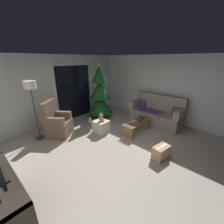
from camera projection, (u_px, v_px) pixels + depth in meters
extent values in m
plane|color=#9E9384|center=(121.00, 151.00, 3.86)|extent=(7.00, 7.00, 0.00)
cube|color=beige|center=(58.00, 90.00, 5.36)|extent=(5.72, 0.12, 2.50)
cube|color=beige|center=(170.00, 90.00, 5.39)|extent=(0.12, 6.00, 2.50)
cube|color=silver|center=(74.00, 91.00, 5.80)|extent=(1.60, 0.02, 2.20)
cube|color=black|center=(75.00, 93.00, 5.80)|extent=(1.50, 0.02, 2.10)
cube|color=gray|center=(155.00, 119.00, 5.47)|extent=(0.78, 1.91, 0.34)
cube|color=gray|center=(171.00, 118.00, 4.97)|extent=(0.69, 0.61, 0.14)
cube|color=gray|center=(155.00, 114.00, 5.37)|extent=(0.69, 0.61, 0.14)
cube|color=gray|center=(141.00, 110.00, 5.77)|extent=(0.69, 0.61, 0.14)
cube|color=gray|center=(160.00, 102.00, 5.46)|extent=(0.22, 1.90, 0.60)
cube|color=gray|center=(180.00, 114.00, 4.75)|extent=(0.76, 0.21, 0.28)
cube|color=gray|center=(136.00, 104.00, 5.87)|extent=(0.76, 0.21, 0.28)
cube|color=#47386B|center=(149.00, 110.00, 5.49)|extent=(0.61, 0.91, 0.02)
cube|color=#47386B|center=(177.00, 112.00, 4.97)|extent=(0.12, 0.32, 0.28)
cube|color=#47386B|center=(142.00, 104.00, 5.87)|extent=(0.12, 0.32, 0.28)
cube|color=olive|center=(141.00, 124.00, 4.65)|extent=(1.10, 0.05, 0.04)
cube|color=olive|center=(139.00, 123.00, 4.71)|extent=(1.10, 0.05, 0.04)
cube|color=olive|center=(137.00, 122.00, 4.77)|extent=(1.10, 0.05, 0.04)
cube|color=olive|center=(135.00, 121.00, 4.82)|extent=(1.10, 0.05, 0.04)
cube|color=olive|center=(132.00, 121.00, 4.88)|extent=(1.10, 0.05, 0.04)
cube|color=olive|center=(128.00, 132.00, 4.49)|extent=(0.05, 0.36, 0.34)
cube|color=olive|center=(144.00, 123.00, 5.17)|extent=(0.05, 0.36, 0.34)
cube|color=black|center=(131.00, 125.00, 4.52)|extent=(0.09, 0.16, 0.02)
cube|color=#333338|center=(139.00, 121.00, 4.75)|extent=(0.07, 0.16, 0.02)
cube|color=#ADADB2|center=(135.00, 120.00, 4.83)|extent=(0.09, 0.16, 0.02)
cube|color=silver|center=(132.00, 122.00, 4.73)|extent=(0.16, 0.09, 0.02)
cube|color=#4C4C51|center=(141.00, 119.00, 4.98)|extent=(0.22, 0.18, 0.03)
cube|color=#4C4C51|center=(140.00, 118.00, 4.97)|extent=(0.28, 0.22, 0.03)
cube|color=black|center=(141.00, 117.00, 4.97)|extent=(0.09, 0.15, 0.01)
cylinder|color=#4C1E19|center=(101.00, 116.00, 6.13)|extent=(0.36, 0.36, 0.10)
cylinder|color=brown|center=(100.00, 113.00, 6.09)|extent=(0.08, 0.08, 0.12)
cone|color=#14471E|center=(100.00, 104.00, 5.95)|extent=(1.02, 1.02, 0.69)
cone|color=#14471E|center=(100.00, 89.00, 5.73)|extent=(0.81, 0.81, 0.69)
cone|color=#14471E|center=(99.00, 73.00, 5.52)|extent=(0.60, 0.60, 0.69)
sphere|color=white|center=(103.00, 87.00, 5.97)|extent=(0.06, 0.06, 0.06)
sphere|color=#B233A5|center=(111.00, 107.00, 5.89)|extent=(0.06, 0.06, 0.06)
sphere|color=white|center=(95.00, 74.00, 5.51)|extent=(0.06, 0.06, 0.06)
sphere|color=red|center=(100.00, 91.00, 6.09)|extent=(0.06, 0.06, 0.06)
sphere|color=white|center=(96.00, 79.00, 5.74)|extent=(0.06, 0.06, 0.06)
sphere|color=red|center=(94.00, 90.00, 5.93)|extent=(0.06, 0.06, 0.06)
sphere|color=white|center=(104.00, 78.00, 5.67)|extent=(0.06, 0.06, 0.06)
sphere|color=#B233A5|center=(101.00, 75.00, 5.70)|extent=(0.06, 0.06, 0.06)
sphere|color=#1E8C33|center=(103.00, 82.00, 5.84)|extent=(0.06, 0.06, 0.06)
cone|color=#EAD14C|center=(99.00, 64.00, 5.40)|extent=(0.14, 0.14, 0.12)
cube|color=brown|center=(60.00, 130.00, 4.67)|extent=(0.95, 0.95, 0.31)
cube|color=brown|center=(59.00, 123.00, 4.58)|extent=(0.95, 0.95, 0.18)
cube|color=brown|center=(49.00, 111.00, 4.46)|extent=(0.64, 0.54, 0.64)
cube|color=brown|center=(62.00, 114.00, 4.77)|extent=(0.46, 0.55, 0.22)
cube|color=brown|center=(55.00, 121.00, 4.25)|extent=(0.46, 0.55, 0.22)
cylinder|color=#2D2D30|center=(40.00, 138.00, 4.50)|extent=(0.28, 0.28, 0.02)
cylinder|color=#2D2D30|center=(36.00, 115.00, 4.22)|extent=(0.03, 0.03, 1.55)
cylinder|color=beige|center=(30.00, 85.00, 3.92)|extent=(0.32, 0.32, 0.22)
cube|color=black|center=(12.00, 218.00, 2.23)|extent=(0.40, 1.40, 0.04)
cube|color=black|center=(5.00, 201.00, 2.09)|extent=(0.40, 0.04, 0.77)
cube|color=black|center=(5.00, 201.00, 2.09)|extent=(0.40, 1.33, 0.04)
cube|color=beige|center=(101.00, 126.00, 4.83)|extent=(0.44, 0.44, 0.40)
cylinder|color=tan|center=(103.00, 120.00, 4.80)|extent=(0.12, 0.12, 0.06)
cylinder|color=tan|center=(103.00, 121.00, 4.70)|extent=(0.12, 0.12, 0.06)
sphere|color=tan|center=(101.00, 118.00, 4.73)|extent=(0.15, 0.15, 0.15)
sphere|color=tan|center=(101.00, 115.00, 4.68)|extent=(0.11, 0.11, 0.11)
sphere|color=tan|center=(102.00, 115.00, 4.69)|extent=(0.04, 0.04, 0.04)
sphere|color=tan|center=(101.00, 113.00, 4.70)|extent=(0.04, 0.04, 0.04)
sphere|color=tan|center=(101.00, 114.00, 4.63)|extent=(0.04, 0.04, 0.04)
sphere|color=tan|center=(102.00, 117.00, 4.79)|extent=(0.06, 0.06, 0.06)
sphere|color=tan|center=(101.00, 119.00, 4.66)|extent=(0.06, 0.06, 0.06)
cylinder|color=beige|center=(91.00, 122.00, 5.54)|extent=(0.12, 0.08, 0.06)
cylinder|color=beige|center=(92.00, 123.00, 5.47)|extent=(0.12, 0.08, 0.06)
sphere|color=beige|center=(90.00, 122.00, 5.45)|extent=(0.15, 0.15, 0.15)
sphere|color=beige|center=(90.00, 119.00, 5.41)|extent=(0.11, 0.11, 0.11)
sphere|color=#F4E5C1|center=(91.00, 119.00, 5.44)|extent=(0.04, 0.04, 0.04)
sphere|color=beige|center=(89.00, 117.00, 5.42)|extent=(0.04, 0.04, 0.04)
sphere|color=beige|center=(90.00, 118.00, 5.36)|extent=(0.04, 0.04, 0.04)
sphere|color=beige|center=(90.00, 121.00, 5.51)|extent=(0.06, 0.06, 0.06)
sphere|color=beige|center=(91.00, 122.00, 5.40)|extent=(0.06, 0.06, 0.06)
cube|color=tan|center=(161.00, 152.00, 3.55)|extent=(0.49, 0.34, 0.33)
cube|color=beige|center=(162.00, 147.00, 3.50)|extent=(0.41, 0.13, 0.00)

